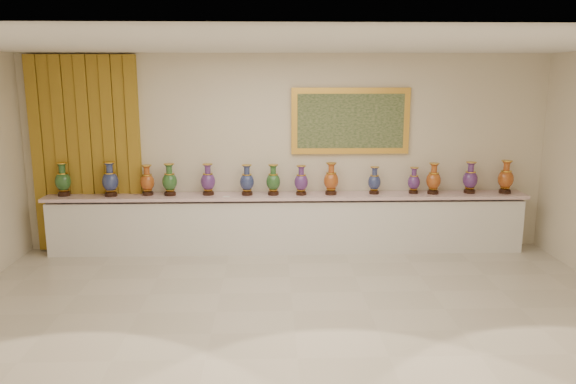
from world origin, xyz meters
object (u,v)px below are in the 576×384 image
(vase_0, at_px, (63,181))
(vase_1, at_px, (110,181))
(counter, at_px, (287,224))
(vase_2, at_px, (147,182))

(vase_0, bearing_deg, vase_1, -4.28)
(counter, relative_size, vase_0, 14.50)
(vase_1, relative_size, vase_2, 1.12)
(counter, height_order, vase_1, vase_1)
(counter, relative_size, vase_1, 14.07)
(counter, distance_m, vase_0, 3.43)
(counter, distance_m, vase_2, 2.21)
(vase_0, xyz_separation_m, vase_1, (0.72, -0.05, 0.01))
(vase_0, distance_m, vase_1, 0.72)
(vase_0, height_order, vase_1, vase_1)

